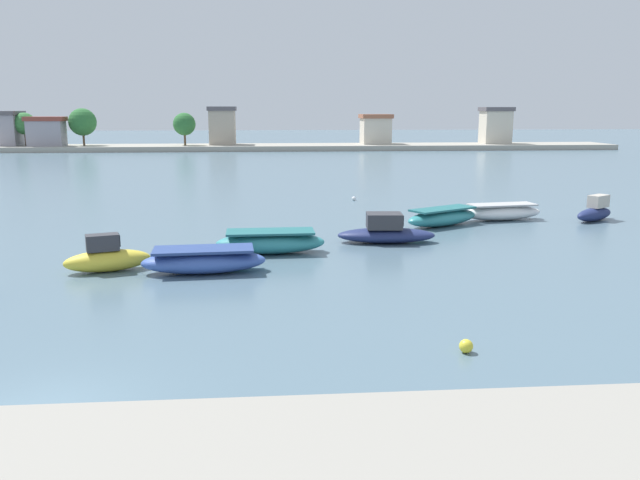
% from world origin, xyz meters
% --- Properties ---
extents(ground_plane, '(400.00, 400.00, 0.00)m').
position_xyz_m(ground_plane, '(0.00, 0.00, 0.00)').
color(ground_plane, slate).
extents(moored_boat_2, '(3.85, 2.35, 1.64)m').
position_xyz_m(moored_boat_2, '(-1.70, 13.49, 0.59)').
color(moored_boat_2, yellow).
rests_on(moored_boat_2, ground).
extents(moored_boat_3, '(5.41, 2.33, 1.07)m').
position_xyz_m(moored_boat_3, '(2.49, 12.92, 0.52)').
color(moored_boat_3, '#3856A8').
rests_on(moored_boat_3, ground).
extents(moored_boat_4, '(5.34, 2.13, 1.11)m').
position_xyz_m(moored_boat_4, '(5.36, 16.49, 0.54)').
color(moored_boat_4, teal).
rests_on(moored_boat_4, ground).
extents(moored_boat_5, '(5.25, 2.16, 1.56)m').
position_xyz_m(moored_boat_5, '(11.43, 18.51, 0.56)').
color(moored_boat_5, navy).
rests_on(moored_boat_5, ground).
extents(moored_boat_6, '(5.49, 4.14, 1.07)m').
position_xyz_m(moored_boat_6, '(15.73, 23.16, 0.52)').
color(moored_boat_6, teal).
rests_on(moored_boat_6, ground).
extents(moored_boat_7, '(5.45, 2.40, 1.03)m').
position_xyz_m(moored_boat_7, '(20.00, 24.80, 0.50)').
color(moored_boat_7, white).
rests_on(moored_boat_7, ground).
extents(moored_boat_8, '(3.51, 2.84, 1.60)m').
position_xyz_m(moored_boat_8, '(25.76, 24.10, 0.59)').
color(moored_boat_8, navy).
rests_on(moored_boat_8, ground).
extents(mooring_buoy_0, '(0.31, 0.31, 0.31)m').
position_xyz_m(mooring_buoy_0, '(11.83, 34.27, 0.15)').
color(mooring_buoy_0, white).
rests_on(mooring_buoy_0, ground).
extents(mooring_buoy_1, '(0.41, 0.41, 0.41)m').
position_xyz_m(mooring_buoy_1, '(10.92, 2.96, 0.20)').
color(mooring_buoy_1, yellow).
rests_on(mooring_buoy_1, ground).
extents(distant_shoreline, '(130.23, 9.89, 7.27)m').
position_xyz_m(distant_shoreline, '(-2.96, 97.00, 1.99)').
color(distant_shoreline, '#9E998C').
rests_on(distant_shoreline, ground).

